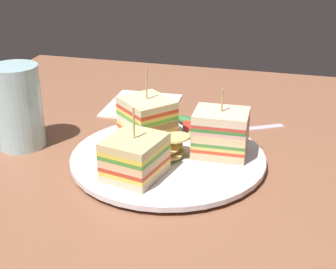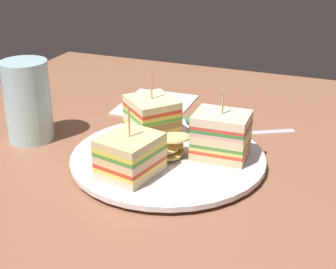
# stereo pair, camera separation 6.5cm
# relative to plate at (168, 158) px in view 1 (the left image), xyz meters

# --- Properties ---
(ground_plane) EXTENTS (0.92, 0.88, 0.02)m
(ground_plane) POSITION_rel_plate_xyz_m (0.00, 0.00, -0.02)
(ground_plane) COLOR #925C42
(plate) EXTENTS (0.26, 0.26, 0.01)m
(plate) POSITION_rel_plate_xyz_m (0.00, 0.00, 0.00)
(plate) COLOR white
(plate) RESTS_ON ground_plane
(sandwich_wedge_0) EXTENTS (0.06, 0.07, 0.09)m
(sandwich_wedge_0) POSITION_rel_plate_xyz_m (-0.02, 0.07, 0.04)
(sandwich_wedge_0) COLOR #E6BD8C
(sandwich_wedge_0) RESTS_ON plate
(sandwich_wedge_1) EXTENTS (0.09, 0.09, 0.10)m
(sandwich_wedge_1) POSITION_rel_plate_xyz_m (-0.05, -0.05, 0.03)
(sandwich_wedge_1) COLOR beige
(sandwich_wedge_1) RESTS_ON plate
(sandwich_wedge_2) EXTENTS (0.08, 0.08, 0.09)m
(sandwich_wedge_2) POSITION_rel_plate_xyz_m (0.06, -0.02, 0.03)
(sandwich_wedge_2) COLOR beige
(sandwich_wedge_2) RESTS_ON plate
(chip_pile) EXTENTS (0.07, 0.06, 0.03)m
(chip_pile) POSITION_rel_plate_xyz_m (0.00, 0.00, 0.02)
(chip_pile) COLOR #E9D580
(chip_pile) RESTS_ON plate
(salad_garnish) EXTENTS (0.07, 0.07, 0.02)m
(salad_garnish) POSITION_rel_plate_xyz_m (-0.10, 0.02, 0.01)
(salad_garnish) COLOR #3C7D41
(salad_garnish) RESTS_ON plate
(spoon) EXTENTS (0.09, 0.15, 0.01)m
(spoon) POSITION_rel_plate_xyz_m (-0.11, 0.04, -0.00)
(spoon) COLOR silver
(spoon) RESTS_ON ground_plane
(napkin) EXTENTS (0.14, 0.12, 0.01)m
(napkin) POSITION_rel_plate_xyz_m (-0.20, -0.10, -0.00)
(napkin) COLOR white
(napkin) RESTS_ON ground_plane
(drinking_glass) EXTENTS (0.07, 0.07, 0.12)m
(drinking_glass) POSITION_rel_plate_xyz_m (-0.00, -0.22, 0.04)
(drinking_glass) COLOR silver
(drinking_glass) RESTS_ON ground_plane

